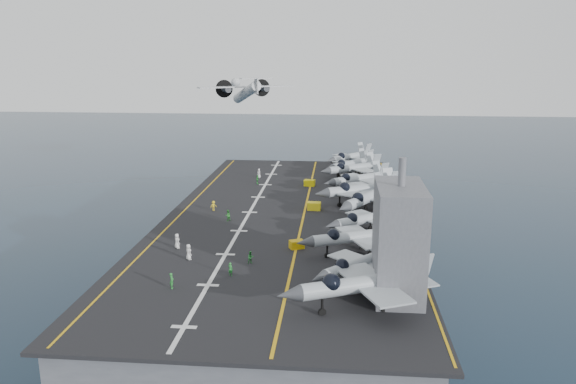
# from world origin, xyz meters

# --- Properties ---
(ground) EXTENTS (500.00, 500.00, 0.00)m
(ground) POSITION_xyz_m (0.00, 0.00, 0.00)
(ground) COLOR #142135
(ground) RESTS_ON ground
(hull) EXTENTS (36.00, 90.00, 10.00)m
(hull) POSITION_xyz_m (0.00, 0.00, 5.00)
(hull) COLOR #56595E
(hull) RESTS_ON ground
(flight_deck) EXTENTS (38.00, 92.00, 0.40)m
(flight_deck) POSITION_xyz_m (0.00, 0.00, 10.20)
(flight_deck) COLOR black
(flight_deck) RESTS_ON hull
(foul_line) EXTENTS (0.35, 90.00, 0.02)m
(foul_line) POSITION_xyz_m (3.00, 0.00, 10.42)
(foul_line) COLOR gold
(foul_line) RESTS_ON flight_deck
(landing_centerline) EXTENTS (0.50, 90.00, 0.02)m
(landing_centerline) POSITION_xyz_m (-6.00, 0.00, 10.42)
(landing_centerline) COLOR silver
(landing_centerline) RESTS_ON flight_deck
(deck_edge_port) EXTENTS (0.25, 90.00, 0.02)m
(deck_edge_port) POSITION_xyz_m (-17.00, 0.00, 10.42)
(deck_edge_port) COLOR gold
(deck_edge_port) RESTS_ON flight_deck
(deck_edge_stbd) EXTENTS (0.25, 90.00, 0.02)m
(deck_edge_stbd) POSITION_xyz_m (18.50, 0.00, 10.42)
(deck_edge_stbd) COLOR gold
(deck_edge_stbd) RESTS_ON flight_deck
(island_superstructure) EXTENTS (5.00, 10.00, 15.00)m
(island_superstructure) POSITION_xyz_m (15.00, -30.00, 17.90)
(island_superstructure) COLOR #56595E
(island_superstructure) RESTS_ON flight_deck
(fighter_jet_0) EXTENTS (19.45, 16.68, 5.70)m
(fighter_jet_0) POSITION_xyz_m (11.26, -34.31, 13.25)
(fighter_jet_0) COLOR #8C959B
(fighter_jet_0) RESTS_ON flight_deck
(fighter_jet_1) EXTENTS (15.73, 15.93, 4.67)m
(fighter_jet_1) POSITION_xyz_m (11.08, -27.31, 12.73)
(fighter_jet_1) COLOR #9AA3AC
(fighter_jet_1) RESTS_ON flight_deck
(fighter_jet_2) EXTENTS (17.13, 14.66, 5.02)m
(fighter_jet_2) POSITION_xyz_m (10.89, -18.25, 12.91)
(fighter_jet_2) COLOR #98A0A6
(fighter_jet_2) RESTS_ON flight_deck
(fighter_jet_3) EXTENTS (16.18, 15.32, 4.68)m
(fighter_jet_3) POSITION_xyz_m (12.90, -9.19, 12.74)
(fighter_jet_3) COLOR gray
(fighter_jet_3) RESTS_ON flight_deck
(fighter_jet_4) EXTENTS (17.53, 19.40, 5.61)m
(fighter_jet_4) POSITION_xyz_m (13.41, 1.39, 13.21)
(fighter_jet_4) COLOR gray
(fighter_jet_4) RESTS_ON flight_deck
(fighter_jet_5) EXTENTS (19.38, 17.18, 5.63)m
(fighter_jet_5) POSITION_xyz_m (12.72, 7.11, 13.21)
(fighter_jet_5) COLOR gray
(fighter_jet_5) RESTS_ON flight_deck
(fighter_jet_6) EXTENTS (17.34, 16.44, 5.02)m
(fighter_jet_6) POSITION_xyz_m (12.40, 16.73, 12.91)
(fighter_jet_6) COLOR #8D949D
(fighter_jet_6) RESTS_ON flight_deck
(fighter_jet_7) EXTENTS (17.17, 15.94, 4.96)m
(fighter_jet_7) POSITION_xyz_m (11.53, 27.12, 12.88)
(fighter_jet_7) COLOR gray
(fighter_jet_7) RESTS_ON flight_deck
(fighter_jet_8) EXTENTS (16.41, 16.90, 4.92)m
(fighter_jet_8) POSITION_xyz_m (11.10, 31.54, 12.86)
(fighter_jet_8) COLOR gray
(fighter_jet_8) RESTS_ON flight_deck
(tow_cart_a) EXTENTS (2.20, 1.88, 1.12)m
(tow_cart_a) POSITION_xyz_m (3.07, -16.78, 10.96)
(tow_cart_a) COLOR #BF9509
(tow_cart_a) RESTS_ON flight_deck
(tow_cart_b) EXTENTS (2.24, 1.51, 1.31)m
(tow_cart_b) POSITION_xyz_m (4.52, 2.48, 11.05)
(tow_cart_b) COLOR yellow
(tow_cart_b) RESTS_ON flight_deck
(tow_cart_c) EXTENTS (2.25, 1.68, 1.23)m
(tow_cart_c) POSITION_xyz_m (2.82, 19.78, 11.01)
(tow_cart_c) COLOR #CFBE06
(tow_cart_c) RESTS_ON flight_deck
(crew_0) EXTENTS (1.42, 1.45, 2.04)m
(crew_0) POSITION_xyz_m (-10.26, -22.22, 11.42)
(crew_0) COLOR silver
(crew_0) RESTS_ON flight_deck
(crew_1) EXTENTS (0.95, 1.23, 1.83)m
(crew_1) POSITION_xyz_m (-9.78, -31.19, 11.31)
(crew_1) COLOR #268C33
(crew_1) RESTS_ON flight_deck
(crew_2) EXTENTS (1.26, 1.27, 1.79)m
(crew_2) POSITION_xyz_m (-8.62, -5.03, 11.29)
(crew_2) COLOR #26862A
(crew_2) RESTS_ON flight_deck
(crew_3) EXTENTS (1.19, 1.13, 1.66)m
(crew_3) POSITION_xyz_m (-12.13, 0.54, 11.23)
(crew_3) COLOR yellow
(crew_3) RESTS_ON flight_deck
(crew_4) EXTENTS (0.89, 1.20, 1.84)m
(crew_4) POSITION_xyz_m (-7.65, 20.49, 11.32)
(crew_4) COLOR #268C33
(crew_4) RESTS_ON flight_deck
(crew_5) EXTENTS (1.33, 1.35, 1.89)m
(crew_5) POSITION_xyz_m (-8.18, 26.42, 11.35)
(crew_5) COLOR white
(crew_5) RESTS_ON flight_deck
(crew_6) EXTENTS (1.17, 1.02, 1.64)m
(crew_6) POSITION_xyz_m (-3.98, -26.95, 11.22)
(crew_6) COLOR #268C33
(crew_6) RESTS_ON flight_deck
(crew_7) EXTENTS (1.14, 1.02, 1.58)m
(crew_7) POSITION_xyz_m (-2.22, -22.83, 11.19)
(crew_7) COLOR #268C33
(crew_7) RESTS_ON flight_deck
(transport_plane) EXTENTS (29.69, 26.40, 5.83)m
(transport_plane) POSITION_xyz_m (-15.03, 53.86, 26.22)
(transport_plane) COLOR silver
(fighter_jet_9) EXTENTS (16.41, 16.90, 4.92)m
(fighter_jet_9) POSITION_xyz_m (11.10, 40.04, 12.86)
(fighter_jet_9) COLOR gray
(fighter_jet_9) RESTS_ON flight_deck
(crew_8) EXTENTS (1.42, 1.45, 2.04)m
(crew_8) POSITION_xyz_m (-12.93, -18.18, 11.42)
(crew_8) COLOR silver
(crew_8) RESTS_ON flight_deck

